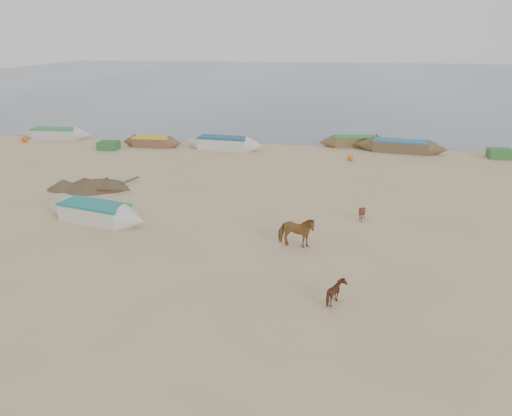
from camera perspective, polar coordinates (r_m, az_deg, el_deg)
The scene contains 9 objects.
ground at distance 18.32m, azimuth -2.01°, elevation -7.04°, with size 140.00×140.00×0.00m, color tan.
sea at distance 98.49m, azimuth 7.49°, elevation 14.38°, with size 160.00×160.00×0.00m, color slate.
cow_adult at distance 19.97m, azimuth 4.59°, elevation -2.75°, with size 0.70×1.55×1.31m, color olive.
calf_front at distance 23.32m, azimuth 11.97°, elevation -0.55°, with size 0.61×0.68×0.75m, color #56251B.
calf_right at distance 16.16m, azimuth 9.21°, elevation -9.58°, with size 0.77×0.66×0.78m, color brown.
near_canoe at distance 23.90m, azimuth -17.97°, elevation -0.47°, with size 5.49×1.27×0.86m, color silver, non-canonical shape.
debris_pile at distance 29.42m, azimuth -18.08°, elevation 2.72°, with size 3.41×3.41×0.44m, color brown.
waterline_canoes at distance 37.64m, azimuth 7.37°, elevation 7.32°, with size 49.57×4.56×0.95m.
beach_clutter at distance 36.93m, azimuth 11.16°, elevation 6.68°, with size 44.72×4.64×0.64m.
Camera 1 is at (3.25, -16.10, 8.12)m, focal length 35.00 mm.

